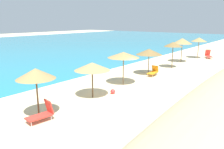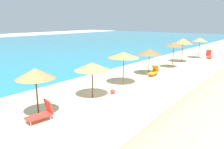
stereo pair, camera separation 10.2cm
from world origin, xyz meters
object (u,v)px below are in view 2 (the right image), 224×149
Objects in this scene: lounge_chair_0 at (209,55)px; beach_umbrella_6 at (149,52)px; beach_umbrella_3 at (35,74)px; beach_umbrella_5 at (124,55)px; beach_umbrella_8 at (183,41)px; beach_umbrella_9 at (200,40)px; lounge_chair_3 at (154,72)px; beach_ball at (113,91)px; lounge_chair_2 at (42,113)px; beach_umbrella_4 at (92,66)px; beach_umbrella_7 at (174,44)px.

beach_umbrella_6 is at bearing 53.57° from lounge_chair_0.
beach_umbrella_3 is 1.08× the size of beach_umbrella_6.
beach_umbrella_8 is (12.66, 0.18, 0.21)m from beach_umbrella_5.
beach_umbrella_9 reaches higher than beach_umbrella_5.
beach_ball is at bearing 87.30° from lounge_chair_3.
lounge_chair_0 reaches higher than lounge_chair_2.
beach_umbrella_6 is 1.74× the size of lounge_chair_2.
beach_umbrella_6 is 0.87× the size of beach_umbrella_9.
beach_umbrella_8 is (8.34, 0.07, 0.43)m from beach_umbrella_6.
beach_umbrella_4 is 1.34× the size of lounge_chair_0.
beach_umbrella_7 is at bearing 2.13° from beach_ball.
beach_umbrella_5 is 4.72m from lounge_chair_3.
beach_umbrella_6 is (12.34, 0.24, -0.19)m from beach_umbrella_3.
beach_umbrella_8 is 1.67× the size of lounge_chair_0.
beach_umbrella_6 is at bearing 1.12° from beach_umbrella_3.
beach_umbrella_7 is 4.12m from beach_umbrella_8.
beach_umbrella_8 is at bearing 42.21° from lounge_chair_0.
lounge_chair_3 reaches higher than beach_ball.
lounge_chair_0 is 5.17× the size of beach_ball.
lounge_chair_2 is at bearing -173.74° from beach_umbrella_4.
beach_umbrella_5 is at bearing 178.41° from beach_umbrella_9.
beach_umbrella_7 reaches higher than beach_umbrella_4.
beach_umbrella_3 is 6.04m from beach_ball.
lounge_chair_0 is 1.22× the size of lounge_chair_3.
beach_umbrella_6 is at bearing -179.55° from beach_umbrella_8.
beach_umbrella_8 is 15.33m from beach_ball.
lounge_chair_2 reaches higher than beach_ball.
beach_umbrella_5 is 7.69× the size of beach_ball.
beach_umbrella_8 is 8.75m from lounge_chair_3.
beach_umbrella_5 is 1.86× the size of lounge_chair_2.
beach_umbrella_4 is at bearing -76.18° from lounge_chair_2.
beach_umbrella_8 is 2.08× the size of lounge_chair_2.
beach_umbrella_5 is 0.94× the size of beach_umbrella_9.
lounge_chair_0 is at bearing -3.23° from beach_umbrella_3.
beach_umbrella_9 is (20.81, -0.26, 0.43)m from beach_umbrella_4.
lounge_chair_3 is (-4.35, -0.05, -2.19)m from beach_umbrella_7.
beach_umbrella_9 is (16.96, -0.47, 0.13)m from beach_umbrella_5.
beach_ball is at bearing 58.53° from lounge_chair_0.
beach_umbrella_9 is 12.91m from lounge_chair_3.
lounge_chair_2 is 0.98× the size of lounge_chair_3.
beach_umbrella_5 reaches higher than lounge_chair_0.
beach_umbrella_8 reaches higher than beach_umbrella_9.
beach_umbrella_4 is 20.82m from beach_umbrella_9.
beach_umbrella_9 is at bearing -0.72° from beach_umbrella_4.
beach_umbrella_9 reaches higher than beach_umbrella_3.
lounge_chair_2 is 5.74m from beach_ball.
beach_umbrella_9 is (4.30, -0.65, -0.07)m from beach_umbrella_8.
beach_umbrella_6 is 13.87m from lounge_chair_0.
beach_umbrella_3 reaches higher than beach_umbrella_4.
beach_umbrella_6 is 0.87× the size of beach_umbrella_7.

